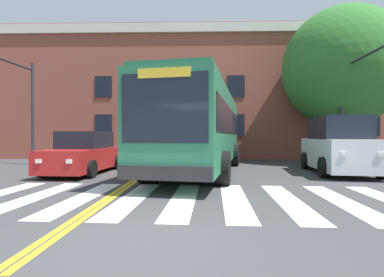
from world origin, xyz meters
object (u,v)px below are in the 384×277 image
Objects in this scene: city_bus at (202,128)px; traffic_light_far_corner at (14,91)px; traffic_light_near_corner at (359,88)px; street_tree_curbside_large at (342,68)px; car_white_far_lane at (338,147)px; car_red_near_lane at (85,154)px.

city_bus is 9.37m from traffic_light_far_corner.
traffic_light_near_corner is 4.35m from street_tree_curbside_large.
city_bus is at bearing -152.35° from street_tree_curbside_large.
car_white_far_lane is 0.58× the size of street_tree_curbside_large.
car_red_near_lane is at bearing -179.33° from car_white_far_lane.
car_red_near_lane is at bearing -174.86° from traffic_light_near_corner.
car_white_far_lane reaches higher than car_red_near_lane.
city_bus is 1.35× the size of street_tree_curbside_large.
city_bus is 2.24× the size of traffic_light_near_corner.
car_red_near_lane is 10.38m from car_white_far_lane.
street_tree_curbside_large is (2.42, 4.77, 4.28)m from car_white_far_lane.
traffic_light_far_corner is at bearing 154.59° from car_red_near_lane.
city_bus is at bearing -177.28° from traffic_light_near_corner.
car_red_near_lane is 0.55× the size of street_tree_curbside_large.
street_tree_curbside_large is at bearing 9.55° from traffic_light_far_corner.
traffic_light_far_corner is (-15.99, 0.97, 0.06)m from traffic_light_near_corner.
traffic_light_near_corner is 16.02m from traffic_light_far_corner.
city_bus is 5.61m from car_white_far_lane.
car_white_far_lane is at bearing -116.89° from street_tree_curbside_large.
car_red_near_lane is at bearing -25.41° from traffic_light_far_corner.
car_red_near_lane is 0.89× the size of traffic_light_far_corner.
city_bus is at bearing -8.09° from traffic_light_far_corner.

